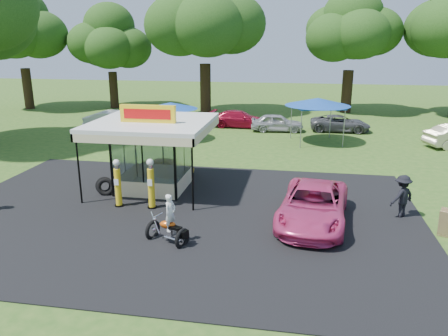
{
  "coord_description": "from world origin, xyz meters",
  "views": [
    {
      "loc": [
        4.81,
        -14.41,
        7.06
      ],
      "look_at": [
        1.62,
        4.0,
        1.52
      ],
      "focal_mm": 35.0,
      "sensor_mm": 36.0,
      "label": 1
    }
  ],
  "objects_px": {
    "motorcycle": "(169,224)",
    "bg_car_c": "(277,123)",
    "spectator_east_a": "(402,196)",
    "bg_car_a": "(116,121)",
    "bg_car_d": "(340,123)",
    "tent_west": "(170,106)",
    "pink_sedan": "(313,205)",
    "tent_east": "(318,102)",
    "kiosk_car": "(168,167)",
    "gas_pump_left": "(118,184)",
    "bg_car_b": "(239,119)",
    "gas_pump_right": "(151,185)",
    "gas_station_kiosk": "(153,153)",
    "a_frame_sign": "(448,224)"
  },
  "relations": [
    {
      "from": "gas_pump_left",
      "to": "tent_west",
      "type": "relative_size",
      "value": 0.55
    },
    {
      "from": "gas_pump_right",
      "to": "bg_car_a",
      "type": "height_order",
      "value": "gas_pump_right"
    },
    {
      "from": "motorcycle",
      "to": "bg_car_a",
      "type": "height_order",
      "value": "motorcycle"
    },
    {
      "from": "spectator_east_a",
      "to": "bg_car_d",
      "type": "relative_size",
      "value": 0.39
    },
    {
      "from": "tent_west",
      "to": "gas_pump_left",
      "type": "bearing_deg",
      "value": -83.48
    },
    {
      "from": "gas_station_kiosk",
      "to": "spectator_east_a",
      "type": "height_order",
      "value": "gas_station_kiosk"
    },
    {
      "from": "motorcycle",
      "to": "pink_sedan",
      "type": "height_order",
      "value": "motorcycle"
    },
    {
      "from": "pink_sedan",
      "to": "bg_car_c",
      "type": "bearing_deg",
      "value": 104.45
    },
    {
      "from": "pink_sedan",
      "to": "bg_car_c",
      "type": "height_order",
      "value": "pink_sedan"
    },
    {
      "from": "gas_station_kiosk",
      "to": "bg_car_d",
      "type": "distance_m",
      "value": 18.7
    },
    {
      "from": "motorcycle",
      "to": "bg_car_d",
      "type": "xyz_separation_m",
      "value": [
        7.6,
        21.37,
        -0.11
      ]
    },
    {
      "from": "pink_sedan",
      "to": "bg_car_a",
      "type": "bearing_deg",
      "value": 140.56
    },
    {
      "from": "bg_car_b",
      "to": "tent_east",
      "type": "relative_size",
      "value": 1.04
    },
    {
      "from": "a_frame_sign",
      "to": "gas_pump_right",
      "type": "bearing_deg",
      "value": -160.97
    },
    {
      "from": "bg_car_a",
      "to": "pink_sedan",
      "type": "bearing_deg",
      "value": -135.06
    },
    {
      "from": "gas_station_kiosk",
      "to": "bg_car_b",
      "type": "distance_m",
      "value": 16.23
    },
    {
      "from": "gas_pump_right",
      "to": "pink_sedan",
      "type": "distance_m",
      "value": 6.83
    },
    {
      "from": "a_frame_sign",
      "to": "bg_car_c",
      "type": "relative_size",
      "value": 0.26
    },
    {
      "from": "motorcycle",
      "to": "spectator_east_a",
      "type": "distance_m",
      "value": 9.51
    },
    {
      "from": "bg_car_a",
      "to": "motorcycle",
      "type": "bearing_deg",
      "value": -150.49
    },
    {
      "from": "a_frame_sign",
      "to": "gas_station_kiosk",
      "type": "bearing_deg",
      "value": -172.15
    },
    {
      "from": "gas_pump_left",
      "to": "gas_pump_right",
      "type": "xyz_separation_m",
      "value": [
        1.49,
        0.04,
        0.04
      ]
    },
    {
      "from": "gas_station_kiosk",
      "to": "bg_car_c",
      "type": "relative_size",
      "value": 1.32
    },
    {
      "from": "tent_west",
      "to": "bg_car_a",
      "type": "bearing_deg",
      "value": 158.06
    },
    {
      "from": "spectator_east_a",
      "to": "bg_car_c",
      "type": "relative_size",
      "value": 0.44
    },
    {
      "from": "bg_car_a",
      "to": "bg_car_d",
      "type": "xyz_separation_m",
      "value": [
        17.48,
        3.07,
        -0.16
      ]
    },
    {
      "from": "pink_sedan",
      "to": "tent_east",
      "type": "bearing_deg",
      "value": 94.73
    },
    {
      "from": "gas_station_kiosk",
      "to": "kiosk_car",
      "type": "distance_m",
      "value": 2.56
    },
    {
      "from": "bg_car_a",
      "to": "tent_west",
      "type": "xyz_separation_m",
      "value": [
        5.17,
        -2.08,
        1.66
      ]
    },
    {
      "from": "bg_car_c",
      "to": "tent_west",
      "type": "relative_size",
      "value": 1.06
    },
    {
      "from": "gas_station_kiosk",
      "to": "gas_pump_right",
      "type": "xyz_separation_m",
      "value": [
        0.73,
        -2.56,
        -0.71
      ]
    },
    {
      "from": "gas_station_kiosk",
      "to": "bg_car_a",
      "type": "distance_m",
      "value": 14.72
    },
    {
      "from": "gas_station_kiosk",
      "to": "motorcycle",
      "type": "bearing_deg",
      "value": -66.58
    },
    {
      "from": "bg_car_b",
      "to": "bg_car_c",
      "type": "xyz_separation_m",
      "value": [
        3.17,
        -1.18,
        0.02
      ]
    },
    {
      "from": "bg_car_b",
      "to": "bg_car_c",
      "type": "bearing_deg",
      "value": -109.06
    },
    {
      "from": "motorcycle",
      "to": "gas_station_kiosk",
      "type": "bearing_deg",
      "value": 135.39
    },
    {
      "from": "pink_sedan",
      "to": "tent_east",
      "type": "xyz_separation_m",
      "value": [
        0.51,
        14.4,
        2.09
      ]
    },
    {
      "from": "gas_station_kiosk",
      "to": "spectator_east_a",
      "type": "bearing_deg",
      "value": -8.83
    },
    {
      "from": "gas_station_kiosk",
      "to": "gas_pump_right",
      "type": "distance_m",
      "value": 2.75
    },
    {
      "from": "kiosk_car",
      "to": "gas_pump_left",
      "type": "bearing_deg",
      "value": 170.98
    },
    {
      "from": "kiosk_car",
      "to": "bg_car_d",
      "type": "height_order",
      "value": "bg_car_d"
    },
    {
      "from": "a_frame_sign",
      "to": "bg_car_a",
      "type": "distance_m",
      "value": 25.55
    },
    {
      "from": "bg_car_c",
      "to": "gas_station_kiosk",
      "type": "bearing_deg",
      "value": 155.81
    },
    {
      "from": "gas_pump_left",
      "to": "tent_west",
      "type": "distance_m",
      "value": 13.34
    },
    {
      "from": "bg_car_a",
      "to": "tent_east",
      "type": "distance_m",
      "value": 15.67
    },
    {
      "from": "gas_station_kiosk",
      "to": "pink_sedan",
      "type": "xyz_separation_m",
      "value": [
        7.54,
        -2.95,
        -1.02
      ]
    },
    {
      "from": "kiosk_car",
      "to": "bg_car_d",
      "type": "relative_size",
      "value": 0.61
    },
    {
      "from": "motorcycle",
      "to": "bg_car_c",
      "type": "bearing_deg",
      "value": 104.52
    },
    {
      "from": "gas_pump_left",
      "to": "bg_car_d",
      "type": "bearing_deg",
      "value": 59.48
    },
    {
      "from": "gas_pump_left",
      "to": "bg_car_c",
      "type": "height_order",
      "value": "gas_pump_left"
    }
  ]
}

